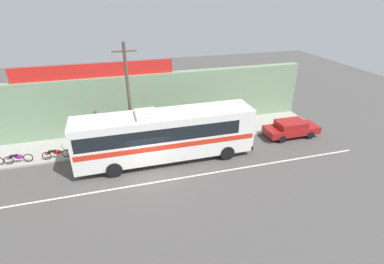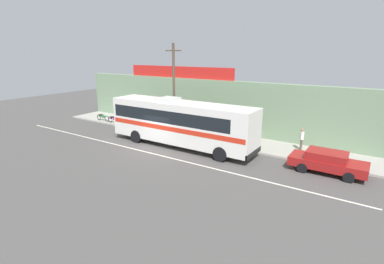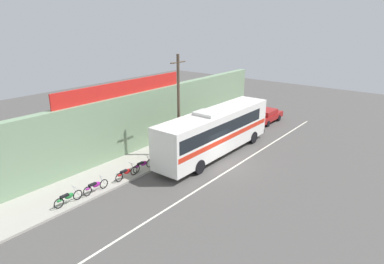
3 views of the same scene
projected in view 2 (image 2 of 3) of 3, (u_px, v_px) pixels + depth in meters
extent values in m
plane|color=#4F4C49|center=(153.00, 149.00, 22.35)|extent=(70.00, 70.00, 0.00)
cube|color=#A8A399|center=(190.00, 133.00, 26.51)|extent=(30.00, 3.60, 0.14)
cube|color=gray|center=(203.00, 105.00, 27.61)|extent=(30.00, 0.70, 4.80)
cube|color=red|center=(178.00, 72.00, 28.33)|extent=(12.06, 0.12, 1.10)
cube|color=silver|center=(146.00, 152.00, 21.70)|extent=(30.00, 0.14, 0.01)
cube|color=white|center=(180.00, 122.00, 22.45)|extent=(12.21, 2.49, 3.10)
cube|color=black|center=(175.00, 114.00, 22.57)|extent=(10.75, 2.51, 0.96)
cube|color=red|center=(181.00, 126.00, 22.53)|extent=(11.97, 2.50, 0.36)
cube|color=black|center=(255.00, 127.00, 19.10)|extent=(0.04, 2.24, 1.40)
cube|color=black|center=(253.00, 153.00, 19.59)|extent=(0.12, 2.49, 0.36)
cube|color=silver|center=(168.00, 99.00, 22.66)|extent=(1.40, 1.74, 0.24)
cylinder|color=black|center=(235.00, 145.00, 21.57)|extent=(1.04, 0.32, 1.04)
cylinder|color=black|center=(220.00, 154.00, 19.71)|extent=(1.04, 0.32, 1.04)
cylinder|color=black|center=(155.00, 130.00, 25.72)|extent=(1.04, 0.32, 1.04)
cylinder|color=black|center=(137.00, 136.00, 23.87)|extent=(1.04, 0.32, 1.04)
cube|color=maroon|center=(328.00, 164.00, 17.80)|extent=(4.45, 1.75, 0.56)
cube|color=maroon|center=(327.00, 155.00, 17.72)|extent=(2.31, 1.57, 0.48)
cube|color=black|center=(342.00, 159.00, 17.27)|extent=(0.21, 1.47, 0.34)
cylinder|color=black|center=(352.00, 168.00, 17.86)|extent=(0.62, 0.20, 0.62)
cylinder|color=black|center=(349.00, 178.00, 16.53)|extent=(0.62, 0.20, 0.62)
cylinder|color=black|center=(308.00, 160.00, 19.23)|extent=(0.62, 0.20, 0.62)
cylinder|color=black|center=(302.00, 168.00, 17.91)|extent=(0.62, 0.20, 0.62)
cylinder|color=brown|center=(174.00, 91.00, 24.64)|extent=(0.22, 0.22, 7.82)
cylinder|color=brown|center=(173.00, 50.00, 23.75)|extent=(1.60, 0.10, 0.10)
torus|color=black|center=(149.00, 126.00, 27.38)|extent=(0.62, 0.06, 0.62)
torus|color=black|center=(139.00, 124.00, 28.06)|extent=(0.62, 0.06, 0.62)
cylinder|color=silver|center=(148.00, 123.00, 27.34)|extent=(0.34, 0.04, 0.65)
cylinder|color=silver|center=(147.00, 120.00, 27.31)|extent=(0.03, 0.56, 0.03)
ellipsoid|color=#991E8C|center=(144.00, 124.00, 27.64)|extent=(0.56, 0.22, 0.34)
cube|color=black|center=(142.00, 122.00, 27.76)|extent=(0.52, 0.20, 0.10)
ellipsoid|color=#991E8C|center=(139.00, 123.00, 27.99)|extent=(0.36, 0.14, 0.16)
torus|color=black|center=(107.00, 119.00, 30.57)|extent=(0.62, 0.06, 0.62)
torus|color=black|center=(99.00, 117.00, 31.22)|extent=(0.62, 0.06, 0.62)
cylinder|color=silver|center=(106.00, 116.00, 30.53)|extent=(0.34, 0.04, 0.65)
cylinder|color=silver|center=(105.00, 113.00, 30.50)|extent=(0.03, 0.56, 0.03)
ellipsoid|color=#237F38|center=(103.00, 116.00, 30.81)|extent=(0.56, 0.22, 0.34)
cube|color=black|center=(101.00, 115.00, 30.93)|extent=(0.52, 0.20, 0.10)
ellipsoid|color=#237F38|center=(99.00, 116.00, 31.15)|extent=(0.36, 0.14, 0.16)
torus|color=black|center=(136.00, 124.00, 28.15)|extent=(0.62, 0.06, 0.62)
torus|color=black|center=(126.00, 123.00, 28.84)|extent=(0.62, 0.06, 0.62)
cylinder|color=silver|center=(135.00, 121.00, 28.12)|extent=(0.34, 0.04, 0.65)
cylinder|color=silver|center=(134.00, 118.00, 28.08)|extent=(0.03, 0.56, 0.03)
ellipsoid|color=red|center=(131.00, 122.00, 28.42)|extent=(0.56, 0.22, 0.34)
cube|color=black|center=(129.00, 120.00, 28.54)|extent=(0.52, 0.20, 0.10)
ellipsoid|color=red|center=(127.00, 121.00, 28.78)|extent=(0.36, 0.14, 0.16)
torus|color=black|center=(118.00, 121.00, 29.53)|extent=(0.62, 0.06, 0.62)
torus|color=black|center=(110.00, 119.00, 30.17)|extent=(0.62, 0.06, 0.62)
cylinder|color=silver|center=(118.00, 118.00, 29.49)|extent=(0.34, 0.04, 0.65)
cylinder|color=silver|center=(117.00, 115.00, 29.46)|extent=(0.03, 0.56, 0.03)
ellipsoid|color=#991E8C|center=(115.00, 119.00, 29.77)|extent=(0.56, 0.22, 0.34)
cube|color=black|center=(113.00, 117.00, 29.89)|extent=(0.52, 0.20, 0.10)
ellipsoid|color=#991E8C|center=(111.00, 118.00, 30.10)|extent=(0.36, 0.14, 0.16)
cylinder|color=black|center=(208.00, 133.00, 24.88)|extent=(0.13, 0.13, 0.80)
cylinder|color=black|center=(207.00, 133.00, 24.74)|extent=(0.13, 0.13, 0.80)
cylinder|color=#2D7A4C|center=(208.00, 125.00, 24.62)|extent=(0.30, 0.30, 0.60)
sphere|color=tan|center=(208.00, 120.00, 24.50)|extent=(0.22, 0.22, 0.22)
cylinder|color=#2D7A4C|center=(209.00, 124.00, 24.77)|extent=(0.08, 0.08, 0.55)
cylinder|color=#2D7A4C|center=(207.00, 125.00, 24.45)|extent=(0.08, 0.08, 0.55)
cylinder|color=brown|center=(301.00, 145.00, 21.67)|extent=(0.13, 0.13, 0.81)
cylinder|color=brown|center=(301.00, 145.00, 21.52)|extent=(0.13, 0.13, 0.81)
cylinder|color=white|center=(302.00, 136.00, 21.41)|extent=(0.30, 0.30, 0.61)
sphere|color=#A37556|center=(303.00, 130.00, 21.29)|extent=(0.22, 0.22, 0.22)
cylinder|color=white|center=(303.00, 135.00, 21.56)|extent=(0.08, 0.08, 0.56)
cylinder|color=white|center=(301.00, 136.00, 21.24)|extent=(0.08, 0.08, 0.56)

